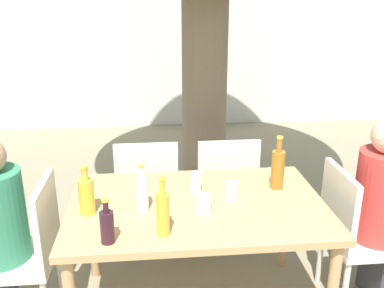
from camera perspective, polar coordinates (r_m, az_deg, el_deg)
cafe_building_wall at (r=6.24m, az=-3.47°, el=15.10°), size 10.00×0.08×2.80m
dining_table_front at (r=2.50m, az=0.68°, el=-9.42°), size 1.46×0.94×0.75m
patio_chair_0 at (r=2.67m, az=-20.87°, el=-12.70°), size 0.44×0.44×0.91m
patio_chair_1 at (r=2.84m, az=20.70°, el=-10.64°), size 0.44×0.44×0.91m
patio_chair_2 at (r=3.19m, az=-5.96°, el=-5.95°), size 0.44×0.44×0.91m
patio_chair_3 at (r=3.23m, az=4.47°, el=-5.53°), size 0.44×0.44×0.91m
amber_bottle_0 at (r=2.64m, az=11.37°, el=-3.19°), size 0.08×0.08×0.33m
oil_cruet_1 at (r=2.38m, az=-13.88°, el=-6.64°), size 0.08×0.08×0.28m
oil_cruet_2 at (r=2.11m, az=-3.91°, el=-9.14°), size 0.07×0.07×0.31m
wine_bottle_3 at (r=2.10m, az=-11.25°, el=-10.66°), size 0.07×0.07×0.23m
water_bottle_4 at (r=2.36m, az=-6.64°, el=-6.48°), size 0.07×0.07×0.27m
drinking_glass_0 at (r=2.50m, az=5.31°, el=-6.18°), size 0.08×0.08×0.10m
drinking_glass_1 at (r=2.57m, az=0.50°, el=-5.09°), size 0.07×0.07×0.12m
drinking_glass_2 at (r=2.36m, az=1.57°, el=-7.80°), size 0.08×0.08×0.10m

